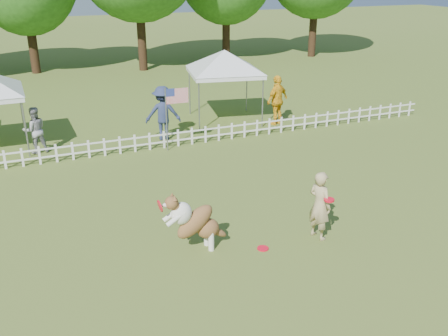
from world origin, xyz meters
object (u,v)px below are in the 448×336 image
frisbee_on_turf (263,248)px  spectator_c (277,100)px  spectator_a (35,130)px  canopy_tent_right (225,87)px  dog (196,221)px  flag_pole (166,120)px  spectator_b (163,113)px  handler (320,205)px

frisbee_on_turf → spectator_c: bearing=60.2°
spectator_a → spectator_c: spectator_c is taller
canopy_tent_right → frisbee_on_turf: bearing=-97.2°
dog → flag_pole: size_ratio=0.66×
spectator_a → spectator_c: bearing=170.2°
frisbee_on_turf → spectator_c: (4.71, 8.22, 0.95)m
flag_pole → spectator_a: 4.31m
frisbee_on_turf → spectator_b: (0.10, 8.11, 0.95)m
spectator_a → spectator_b: size_ratio=0.81×
canopy_tent_right → spectator_b: bearing=-144.1°
dog → spectator_b: size_ratio=0.74×
handler → spectator_b: size_ratio=0.84×
canopy_tent_right → flag_pole: (-3.14, -2.59, -0.30)m
handler → frisbee_on_turf: handler is taller
dog → frisbee_on_turf: dog is taller
spectator_c → dog: bearing=28.3°
handler → dog: size_ratio=1.14×
canopy_tent_right → flag_pole: 4.08m
spectator_c → frisbee_on_turf: bearing=36.7°
handler → dog: handler is taller
canopy_tent_right → flag_pole: bearing=-130.0°
canopy_tent_right → spectator_b: canopy_tent_right is taller
spectator_b → canopy_tent_right: bearing=-141.8°
frisbee_on_turf → spectator_b: bearing=89.3°
spectator_b → frisbee_on_turf: bearing=102.1°
frisbee_on_turf → canopy_tent_right: bearing=72.3°
handler → spectator_b: 8.22m
dog → spectator_b: (1.46, 7.61, 0.25)m
dog → spectator_b: 7.75m
spectator_a → canopy_tent_right: bearing=-180.0°
flag_pole → handler: bearing=-75.9°
handler → spectator_b: bearing=-6.6°
handler → frisbee_on_turf: (-1.38, 0.01, -0.79)m
dog → frisbee_on_turf: bearing=-22.3°
dog → frisbee_on_turf: 1.60m
flag_pole → canopy_tent_right: bearing=41.4°
canopy_tent_right → spectator_a: size_ratio=1.76×
frisbee_on_turf → spectator_c: spectator_c is taller
spectator_c → spectator_b: bearing=-22.1°
dog → spectator_a: 8.33m
frisbee_on_turf → spectator_b: spectator_b is taller
dog → canopy_tent_right: 10.03m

